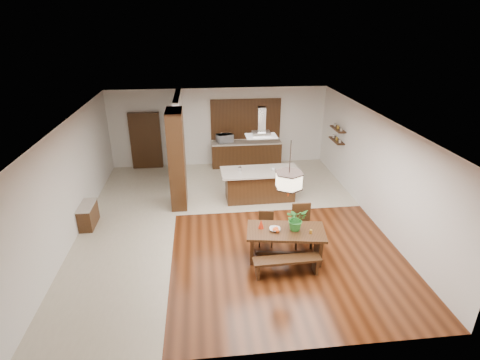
{
  "coord_description": "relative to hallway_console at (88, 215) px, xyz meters",
  "views": [
    {
      "loc": [
        -0.7,
        -9.06,
        5.25
      ],
      "look_at": [
        0.3,
        0.0,
        1.25
      ],
      "focal_mm": 28.0,
      "sensor_mm": 36.0,
      "label": 1
    }
  ],
  "objects": [
    {
      "name": "room_shell",
      "position": [
        3.81,
        -0.2,
        1.75
      ],
      "size": [
        9.0,
        9.04,
        2.92
      ],
      "color": "#3B1A0A",
      "rests_on": "ground"
    },
    {
      "name": "tile_hallway",
      "position": [
        1.06,
        -0.2,
        -0.31
      ],
      "size": [
        2.5,
        9.0,
        0.01
      ],
      "primitive_type": "cube",
      "color": "beige",
      "rests_on": "ground"
    },
    {
      "name": "tile_kitchen",
      "position": [
        5.06,
        2.3,
        -0.31
      ],
      "size": [
        5.5,
        4.0,
        0.01
      ],
      "primitive_type": "cube",
      "color": "beige",
      "rests_on": "ground"
    },
    {
      "name": "soffit_band",
      "position": [
        3.81,
        -0.2,
        2.57
      ],
      "size": [
        8.0,
        9.0,
        0.02
      ],
      "primitive_type": "cube",
      "color": "#441E11",
      "rests_on": "room_shell"
    },
    {
      "name": "partition_pier",
      "position": [
        2.41,
        1.0,
        1.14
      ],
      "size": [
        0.45,
        1.0,
        2.9
      ],
      "primitive_type": "cube",
      "color": "black",
      "rests_on": "ground"
    },
    {
      "name": "partition_stub",
      "position": [
        2.41,
        3.1,
        1.14
      ],
      "size": [
        0.18,
        2.4,
        2.9
      ],
      "primitive_type": "cube",
      "color": "silver",
      "rests_on": "ground"
    },
    {
      "name": "hallway_console",
      "position": [
        0.0,
        0.0,
        0.0
      ],
      "size": [
        0.37,
        0.88,
        0.63
      ],
      "primitive_type": "cube",
      "color": "black",
      "rests_on": "ground"
    },
    {
      "name": "hallway_doorway",
      "position": [
        1.11,
        4.2,
        0.74
      ],
      "size": [
        1.1,
        0.2,
        2.1
      ],
      "primitive_type": "cube",
      "color": "black",
      "rests_on": "ground"
    },
    {
      "name": "rear_counter",
      "position": [
        4.81,
        4.0,
        0.16
      ],
      "size": [
        2.6,
        0.62,
        0.95
      ],
      "color": "black",
      "rests_on": "ground"
    },
    {
      "name": "kitchen_window",
      "position": [
        4.81,
        4.26,
        1.44
      ],
      "size": [
        2.6,
        0.08,
        1.5
      ],
      "primitive_type": "cube",
      "color": "#9B5C2E",
      "rests_on": "room_shell"
    },
    {
      "name": "shelf_lower",
      "position": [
        7.68,
        2.4,
        1.08
      ],
      "size": [
        0.26,
        0.9,
        0.04
      ],
      "primitive_type": "cube",
      "color": "black",
      "rests_on": "room_shell"
    },
    {
      "name": "shelf_upper",
      "position": [
        7.68,
        2.4,
        1.49
      ],
      "size": [
        0.26,
        0.9,
        0.04
      ],
      "primitive_type": "cube",
      "color": "black",
      "rests_on": "room_shell"
    },
    {
      "name": "dining_table",
      "position": [
        4.97,
        -2.02,
        0.23
      ],
      "size": [
        1.9,
        1.16,
        0.74
      ],
      "rotation": [
        0.0,
        0.0,
        -0.16
      ],
      "color": "black",
      "rests_on": "ground"
    },
    {
      "name": "dining_bench",
      "position": [
        4.87,
        -2.66,
        -0.1
      ],
      "size": [
        1.5,
        0.37,
        0.42
      ],
      "primitive_type": null,
      "rotation": [
        0.0,
        0.0,
        0.03
      ],
      "color": "black",
      "rests_on": "ground"
    },
    {
      "name": "dining_chair_left",
      "position": [
        4.62,
        -1.42,
        0.11
      ],
      "size": [
        0.43,
        0.43,
        0.84
      ],
      "primitive_type": null,
      "rotation": [
        0.0,
        0.0,
        -0.16
      ],
      "color": "black",
      "rests_on": "ground"
    },
    {
      "name": "dining_chair_right",
      "position": [
        5.5,
        -1.56,
        0.21
      ],
      "size": [
        0.47,
        0.47,
        1.06
      ],
      "primitive_type": null,
      "rotation": [
        0.0,
        0.0,
        -0.01
      ],
      "color": "black",
      "rests_on": "ground"
    },
    {
      "name": "pendant_lantern",
      "position": [
        4.97,
        -2.02,
        1.93
      ],
      "size": [
        0.64,
        0.64,
        1.31
      ],
      "primitive_type": null,
      "color": "#FFECC3",
      "rests_on": "room_shell"
    },
    {
      "name": "foliage_plant",
      "position": [
        5.2,
        -2.0,
        0.7
      ],
      "size": [
        0.6,
        0.57,
        0.53
      ],
      "primitive_type": "imported",
      "rotation": [
        0.0,
        0.0,
        0.38
      ],
      "color": "#297D2B",
      "rests_on": "dining_table"
    },
    {
      "name": "fruit_bowl",
      "position": [
        4.72,
        -2.01,
        0.46
      ],
      "size": [
        0.29,
        0.29,
        0.06
      ],
      "primitive_type": "imported",
      "rotation": [
        0.0,
        0.0,
        -0.16
      ],
      "color": "#BCB4A4",
      "rests_on": "dining_table"
    },
    {
      "name": "napkin_cone",
      "position": [
        4.42,
        -1.86,
        0.53
      ],
      "size": [
        0.15,
        0.15,
        0.21
      ],
      "primitive_type": "cone",
      "rotation": [
        0.0,
        0.0,
        -0.1
      ],
      "color": "#AE230C",
      "rests_on": "dining_table"
    },
    {
      "name": "gold_ornament",
      "position": [
        5.5,
        -2.22,
        0.47
      ],
      "size": [
        0.07,
        0.07,
        0.09
      ],
      "primitive_type": "cylinder",
      "rotation": [
        0.0,
        0.0,
        -0.09
      ],
      "color": "gold",
      "rests_on": "dining_table"
    },
    {
      "name": "kitchen_island",
      "position": [
        4.87,
        1.09,
        0.19
      ],
      "size": [
        2.4,
        1.08,
        0.98
      ],
      "rotation": [
        0.0,
        0.0,
        0.02
      ],
      "color": "black",
      "rests_on": "ground"
    },
    {
      "name": "range_hood",
      "position": [
        4.87,
        1.09,
        2.15
      ],
      "size": [
        0.9,
        0.55,
        0.87
      ],
      "primitive_type": null,
      "color": "silver",
      "rests_on": "room_shell"
    },
    {
      "name": "island_cup",
      "position": [
        5.24,
        0.99,
        0.72
      ],
      "size": [
        0.12,
        0.12,
        0.1
      ],
      "primitive_type": "imported",
      "rotation": [
        0.0,
        0.0,
        0.01
      ],
      "color": "silver",
      "rests_on": "kitchen_island"
    },
    {
      "name": "microwave",
      "position": [
        4.0,
        4.02,
        0.79
      ],
      "size": [
        0.67,
        0.57,
        0.31
      ],
      "primitive_type": "imported",
      "rotation": [
        0.0,
        0.0,
        0.39
      ],
      "color": "silver",
      "rests_on": "rear_counter"
    }
  ]
}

